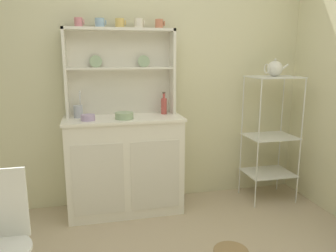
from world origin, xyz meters
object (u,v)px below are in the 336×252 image
(hutch_shelf_unit, at_px, (120,66))
(bakers_rack, at_px, (271,128))
(utensil_jar, at_px, (78,111))
(porcelain_teapot, at_px, (275,69))
(hutch_cabinet, at_px, (125,164))
(cup_rose_0, at_px, (79,22))
(bowl_mixing_large, at_px, (88,118))
(jam_bottle, at_px, (164,105))

(hutch_shelf_unit, relative_size, bakers_rack, 0.79)
(bakers_rack, xyz_separation_m, utensil_jar, (-1.82, 0.13, 0.22))
(porcelain_teapot, bearing_deg, hutch_cabinet, 177.75)
(hutch_cabinet, relative_size, hutch_shelf_unit, 1.07)
(hutch_shelf_unit, xyz_separation_m, cup_rose_0, (-0.35, -0.04, 0.37))
(bakers_rack, distance_m, bowl_mixing_large, 1.75)
(bowl_mixing_large, bearing_deg, hutch_shelf_unit, 37.75)
(jam_bottle, distance_m, porcelain_teapot, 1.11)
(hutch_cabinet, relative_size, bowl_mixing_large, 8.78)
(hutch_cabinet, distance_m, cup_rose_0, 1.30)
(bakers_rack, bearing_deg, hutch_cabinet, 177.75)
(bowl_mixing_large, xyz_separation_m, utensil_jar, (-0.08, 0.15, 0.03))
(hutch_shelf_unit, height_order, bakers_rack, hutch_shelf_unit)
(porcelain_teapot, bearing_deg, bakers_rack, 0.00)
(utensil_jar, height_order, porcelain_teapot, porcelain_teapot)
(hutch_shelf_unit, xyz_separation_m, bakers_rack, (1.44, -0.22, -0.61))
(bakers_rack, bearing_deg, porcelain_teapot, 180.00)
(bowl_mixing_large, bearing_deg, hutch_cabinet, 13.40)
(hutch_cabinet, height_order, cup_rose_0, cup_rose_0)
(bakers_rack, bearing_deg, utensil_jar, 175.79)
(bakers_rack, relative_size, porcelain_teapot, 5.25)
(cup_rose_0, bearing_deg, porcelain_teapot, -5.74)
(porcelain_teapot, bearing_deg, jam_bottle, 172.22)
(hutch_cabinet, bearing_deg, porcelain_teapot, -2.25)
(hutch_shelf_unit, relative_size, porcelain_teapot, 4.17)
(bakers_rack, bearing_deg, bowl_mixing_large, -179.45)
(hutch_cabinet, xyz_separation_m, jam_bottle, (0.39, 0.09, 0.52))
(hutch_cabinet, bearing_deg, utensil_jar, 168.68)
(hutch_shelf_unit, bearing_deg, utensil_jar, -167.39)
(bakers_rack, xyz_separation_m, bowl_mixing_large, (-1.74, -0.02, 0.18))
(bakers_rack, relative_size, bowl_mixing_large, 10.31)
(utensil_jar, bearing_deg, bowl_mixing_large, -61.72)
(bakers_rack, distance_m, cup_rose_0, 2.04)
(cup_rose_0, bearing_deg, hutch_cabinet, -19.51)
(hutch_shelf_unit, bearing_deg, jam_bottle, -11.41)
(cup_rose_0, height_order, utensil_jar, cup_rose_0)
(hutch_shelf_unit, xyz_separation_m, utensil_jar, (-0.39, -0.09, -0.39))
(hutch_shelf_unit, xyz_separation_m, porcelain_teapot, (1.43, -0.22, -0.03))
(cup_rose_0, distance_m, porcelain_teapot, 1.83)
(bakers_rack, xyz_separation_m, porcelain_teapot, (-0.00, 0.00, 0.58))
(bowl_mixing_large, relative_size, utensil_jar, 0.50)
(bakers_rack, relative_size, jam_bottle, 6.01)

